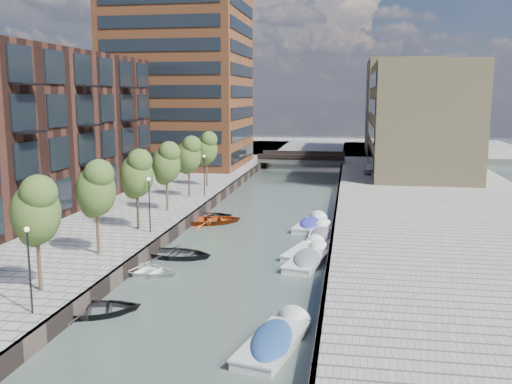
% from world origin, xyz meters
% --- Properties ---
extents(water, '(300.00, 300.00, 0.00)m').
position_xyz_m(water, '(0.00, 40.00, 0.00)').
color(water, '#38473F').
rests_on(water, ground).
extents(quay_right, '(20.00, 140.00, 1.00)m').
position_xyz_m(quay_right, '(16.00, 40.00, 0.50)').
color(quay_right, gray).
rests_on(quay_right, ground).
extents(quay_wall_left, '(0.25, 140.00, 1.00)m').
position_xyz_m(quay_wall_left, '(-6.10, 40.00, 0.50)').
color(quay_wall_left, '#332823').
rests_on(quay_wall_left, ground).
extents(quay_wall_right, '(0.25, 140.00, 1.00)m').
position_xyz_m(quay_wall_right, '(6.10, 40.00, 0.50)').
color(quay_wall_right, '#332823').
rests_on(quay_wall_right, ground).
extents(far_closure, '(80.00, 40.00, 1.00)m').
position_xyz_m(far_closure, '(0.00, 100.00, 0.50)').
color(far_closure, gray).
rests_on(far_closure, ground).
extents(apartment_block, '(8.00, 38.00, 14.00)m').
position_xyz_m(apartment_block, '(-20.00, 30.00, 8.00)').
color(apartment_block, black).
rests_on(apartment_block, quay_left).
extents(tower, '(18.00, 18.00, 30.00)m').
position_xyz_m(tower, '(-17.00, 65.00, 16.00)').
color(tower, brown).
rests_on(tower, quay_left).
extents(tan_block_near, '(12.00, 25.00, 14.00)m').
position_xyz_m(tan_block_near, '(16.00, 62.00, 8.00)').
color(tan_block_near, '#928159').
rests_on(tan_block_near, quay_right).
extents(tan_block_far, '(12.00, 20.00, 16.00)m').
position_xyz_m(tan_block_far, '(16.00, 88.00, 9.00)').
color(tan_block_far, '#928159').
rests_on(tan_block_far, quay_right).
extents(bridge, '(13.00, 6.00, 1.30)m').
position_xyz_m(bridge, '(0.00, 72.00, 1.39)').
color(bridge, gray).
rests_on(bridge, ground).
extents(tree_1, '(2.50, 2.50, 5.95)m').
position_xyz_m(tree_1, '(-8.50, 11.00, 5.31)').
color(tree_1, '#382619').
rests_on(tree_1, quay_left).
extents(tree_2, '(2.50, 2.50, 5.95)m').
position_xyz_m(tree_2, '(-8.50, 18.00, 5.31)').
color(tree_2, '#382619').
rests_on(tree_2, quay_left).
extents(tree_3, '(2.50, 2.50, 5.95)m').
position_xyz_m(tree_3, '(-8.50, 25.00, 5.31)').
color(tree_3, '#382619').
rests_on(tree_3, quay_left).
extents(tree_4, '(2.50, 2.50, 5.95)m').
position_xyz_m(tree_4, '(-8.50, 32.00, 5.31)').
color(tree_4, '#382619').
rests_on(tree_4, quay_left).
extents(tree_5, '(2.50, 2.50, 5.95)m').
position_xyz_m(tree_5, '(-8.50, 39.00, 5.31)').
color(tree_5, '#382619').
rests_on(tree_5, quay_left).
extents(tree_6, '(2.50, 2.50, 5.95)m').
position_xyz_m(tree_6, '(-8.50, 46.00, 5.31)').
color(tree_6, '#382619').
rests_on(tree_6, quay_left).
extents(lamp_0, '(0.24, 0.24, 4.12)m').
position_xyz_m(lamp_0, '(-7.20, 8.00, 3.51)').
color(lamp_0, black).
rests_on(lamp_0, quay_left).
extents(lamp_1, '(0.24, 0.24, 4.12)m').
position_xyz_m(lamp_1, '(-7.20, 24.00, 3.51)').
color(lamp_1, black).
rests_on(lamp_1, quay_left).
extents(lamp_2, '(0.24, 0.24, 4.12)m').
position_xyz_m(lamp_2, '(-7.20, 40.00, 3.51)').
color(lamp_2, black).
rests_on(lamp_2, quay_left).
extents(sloop_0, '(5.61, 4.89, 0.97)m').
position_xyz_m(sloop_0, '(-5.40, 10.68, 0.00)').
color(sloop_0, black).
rests_on(sloop_0, ground).
extents(sloop_1, '(5.15, 3.87, 1.01)m').
position_xyz_m(sloop_1, '(-4.30, 21.28, 0.00)').
color(sloop_1, black).
rests_on(sloop_1, ground).
extents(sloop_2, '(6.14, 5.38, 1.06)m').
position_xyz_m(sloop_2, '(-4.44, 31.97, 0.00)').
color(sloop_2, '#A63D12').
rests_on(sloop_2, ground).
extents(sloop_3, '(5.16, 4.19, 0.94)m').
position_xyz_m(sloop_3, '(-5.27, 17.42, 0.00)').
color(sloop_3, white).
rests_on(sloop_3, ground).
extents(sloop_4, '(5.20, 4.19, 0.96)m').
position_xyz_m(sloop_4, '(-5.40, 33.86, 0.00)').
color(sloop_4, black).
rests_on(sloop_4, ground).
extents(motorboat_0, '(3.08, 5.81, 1.84)m').
position_xyz_m(motorboat_0, '(4.19, 8.57, 0.22)').
color(motorboat_0, '#B4B5B3').
rests_on(motorboat_0, ground).
extents(motorboat_1, '(3.00, 5.71, 1.81)m').
position_xyz_m(motorboat_1, '(4.72, 21.47, 0.22)').
color(motorboat_1, silver).
rests_on(motorboat_1, ground).
extents(motorboat_2, '(2.95, 5.17, 1.63)m').
position_xyz_m(motorboat_2, '(4.37, 23.91, 0.10)').
color(motorboat_2, white).
rests_on(motorboat_2, ground).
extents(motorboat_3, '(2.81, 5.60, 1.78)m').
position_xyz_m(motorboat_3, '(4.17, 31.95, 0.22)').
color(motorboat_3, silver).
rests_on(motorboat_3, ground).
extents(motorboat_4, '(2.02, 5.53, 1.83)m').
position_xyz_m(motorboat_4, '(5.26, 28.22, 0.22)').
color(motorboat_4, white).
rests_on(motorboat_4, ground).
extents(car, '(2.42, 4.35, 1.40)m').
position_xyz_m(car, '(10.11, 59.44, 1.70)').
color(car, silver).
rests_on(car, quay_right).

